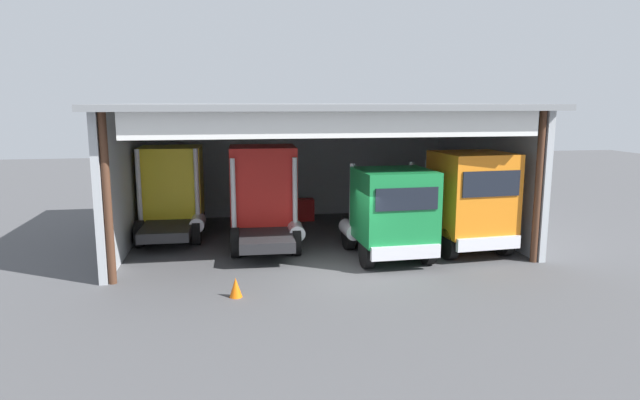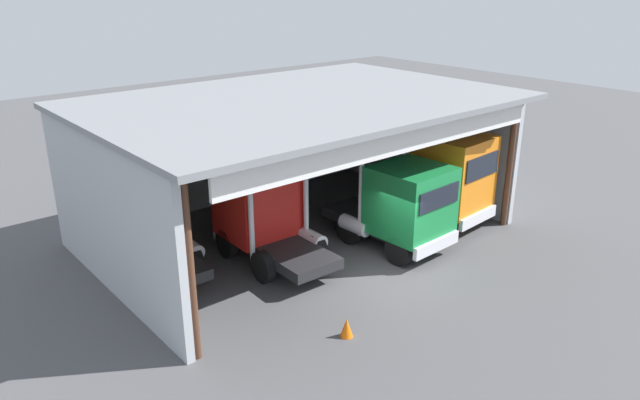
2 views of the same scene
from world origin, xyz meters
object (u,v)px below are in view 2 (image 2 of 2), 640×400
at_px(truck_red_yard_outside, 263,204).
at_px(truck_orange_center_left_bay, 447,178).
at_px(tool_cart, 248,198).
at_px(traffic_cone, 347,328).
at_px(truck_yellow_right_bay, 140,214).
at_px(oil_drum, 249,197).
at_px(truck_green_center_right_bay, 403,206).

xyz_separation_m(truck_red_yard_outside, truck_orange_center_left_bay, (7.16, -2.24, -0.03)).
height_order(tool_cart, traffic_cone, tool_cart).
xyz_separation_m(truck_yellow_right_bay, truck_red_yard_outside, (3.57, -2.05, 0.07)).
height_order(truck_red_yard_outside, traffic_cone, truck_red_yard_outside).
bearing_deg(traffic_cone, truck_orange_center_left_bay, 22.05).
bearing_deg(oil_drum, tool_cart, -124.93).
bearing_deg(truck_orange_center_left_bay, truck_red_yard_outside, -21.67).
bearing_deg(tool_cart, truck_yellow_right_bay, -159.61).
bearing_deg(truck_yellow_right_bay, tool_cart, 21.44).
bearing_deg(truck_orange_center_left_bay, truck_green_center_right_bay, 4.56).
relative_size(oil_drum, traffic_cone, 1.54).
xyz_separation_m(oil_drum, tool_cart, (-0.11, -0.16, 0.07)).
xyz_separation_m(truck_red_yard_outside, truck_green_center_right_bay, (4.12, -2.71, -0.28)).
height_order(oil_drum, traffic_cone, oil_drum).
xyz_separation_m(truck_green_center_right_bay, truck_orange_center_left_bay, (3.04, 0.48, 0.25)).
bearing_deg(tool_cart, oil_drum, 55.07).
relative_size(truck_green_center_right_bay, oil_drum, 5.84).
bearing_deg(truck_red_yard_outside, truck_green_center_right_bay, -31.57).
distance_m(truck_red_yard_outside, truck_orange_center_left_bay, 7.50).
bearing_deg(tool_cart, truck_green_center_right_bay, -73.53).
distance_m(truck_yellow_right_bay, truck_orange_center_left_bay, 11.56).
relative_size(truck_yellow_right_bay, oil_drum, 5.58).
relative_size(truck_yellow_right_bay, tool_cart, 4.82).
distance_m(truck_orange_center_left_bay, tool_cart, 8.28).
bearing_deg(truck_green_center_right_bay, traffic_cone, 26.61).
bearing_deg(truck_red_yard_outside, truck_yellow_right_bay, 151.87).
height_order(truck_green_center_right_bay, traffic_cone, truck_green_center_right_bay).
distance_m(truck_green_center_right_bay, truck_orange_center_left_bay, 3.09).
relative_size(truck_yellow_right_bay, truck_green_center_right_bay, 0.96).
distance_m(truck_orange_center_left_bay, oil_drum, 8.35).
relative_size(truck_red_yard_outside, truck_green_center_right_bay, 0.97).
bearing_deg(truck_orange_center_left_bay, oil_drum, -57.25).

